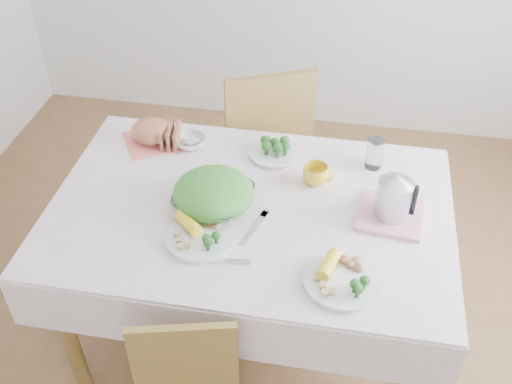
% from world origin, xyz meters
% --- Properties ---
extents(floor, '(3.60, 3.60, 0.00)m').
position_xyz_m(floor, '(0.00, 0.00, 0.00)').
color(floor, brown).
rests_on(floor, ground).
extents(dining_table, '(1.40, 0.90, 0.75)m').
position_xyz_m(dining_table, '(0.00, 0.00, 0.38)').
color(dining_table, brown).
rests_on(dining_table, floor).
extents(tablecloth, '(1.50, 1.00, 0.01)m').
position_xyz_m(tablecloth, '(0.00, 0.00, 0.76)').
color(tablecloth, white).
rests_on(tablecloth, dining_table).
extents(chair_far, '(0.58, 0.58, 0.97)m').
position_xyz_m(chair_far, '(-0.10, 0.81, 0.47)').
color(chair_far, brown).
rests_on(chair_far, floor).
extents(salad_bowl, '(0.34, 0.34, 0.07)m').
position_xyz_m(salad_bowl, '(-0.13, -0.02, 0.80)').
color(salad_bowl, white).
rests_on(salad_bowl, tablecloth).
extents(dinner_plate_left, '(0.34, 0.34, 0.02)m').
position_xyz_m(dinner_plate_left, '(-0.14, -0.20, 0.77)').
color(dinner_plate_left, white).
rests_on(dinner_plate_left, tablecloth).
extents(dinner_plate_right, '(0.36, 0.36, 0.02)m').
position_xyz_m(dinner_plate_right, '(0.37, -0.32, 0.77)').
color(dinner_plate_right, white).
rests_on(dinner_plate_right, tablecloth).
extents(broccoli_plate, '(0.24, 0.24, 0.02)m').
position_xyz_m(broccoli_plate, '(0.04, 0.34, 0.77)').
color(broccoli_plate, beige).
rests_on(broccoli_plate, tablecloth).
extents(napkin, '(0.30, 0.30, 0.00)m').
position_xyz_m(napkin, '(-0.49, 0.34, 0.76)').
color(napkin, '#FF6E68').
rests_on(napkin, tablecloth).
extents(bread_loaf, '(0.17, 0.16, 0.10)m').
position_xyz_m(bread_loaf, '(-0.49, 0.34, 0.82)').
color(bread_loaf, '#925439').
rests_on(bread_loaf, napkin).
extents(fruit_bowl, '(0.15, 0.15, 0.04)m').
position_xyz_m(fruit_bowl, '(-0.32, 0.34, 0.78)').
color(fruit_bowl, white).
rests_on(fruit_bowl, tablecloth).
extents(yellow_mug, '(0.11, 0.11, 0.08)m').
position_xyz_m(yellow_mug, '(0.23, 0.19, 0.80)').
color(yellow_mug, yellow).
rests_on(yellow_mug, tablecloth).
extents(glass_tumbler, '(0.07, 0.07, 0.13)m').
position_xyz_m(glass_tumbler, '(0.45, 0.33, 0.83)').
color(glass_tumbler, white).
rests_on(glass_tumbler, tablecloth).
extents(pink_tray, '(0.25, 0.25, 0.02)m').
position_xyz_m(pink_tray, '(0.52, 0.04, 0.77)').
color(pink_tray, pink).
rests_on(pink_tray, tablecloth).
extents(electric_kettle, '(0.15, 0.15, 0.18)m').
position_xyz_m(electric_kettle, '(0.52, 0.04, 0.88)').
color(electric_kettle, '#B2B5BA').
rests_on(electric_kettle, pink_tray).
extents(fork_right, '(0.08, 0.20, 0.00)m').
position_xyz_m(fork_right, '(0.04, -0.11, 0.76)').
color(fork_right, silver).
rests_on(fork_right, tablecloth).
extents(knife, '(0.21, 0.05, 0.00)m').
position_xyz_m(knife, '(-0.05, -0.29, 0.76)').
color(knife, silver).
rests_on(knife, tablecloth).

